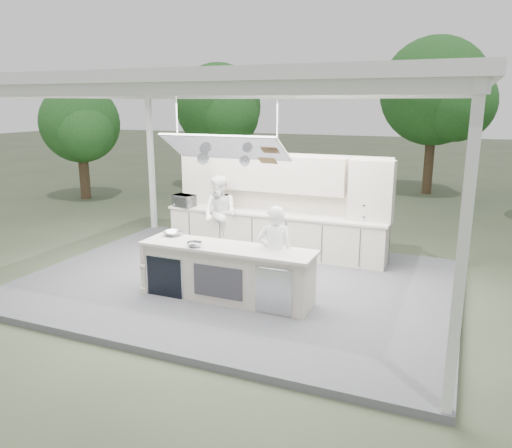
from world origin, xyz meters
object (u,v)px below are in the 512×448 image
at_px(demo_island, 226,272).
at_px(sous_chef, 220,215).
at_px(head_chef, 275,254).
at_px(back_counter, 274,233).

height_order(demo_island, sous_chef, sous_chef).
distance_m(head_chef, sous_chef, 3.13).
distance_m(demo_island, sous_chef, 2.84).
relative_size(demo_island, back_counter, 0.61).
bearing_deg(back_counter, sous_chef, -163.38).
bearing_deg(head_chef, back_counter, -91.17).
xyz_separation_m(back_counter, head_chef, (1.00, -2.60, 0.37)).
xyz_separation_m(back_counter, sous_chef, (-1.17, -0.35, 0.40)).
distance_m(demo_island, head_chef, 0.93).
xyz_separation_m(demo_island, head_chef, (0.82, 0.21, 0.37)).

